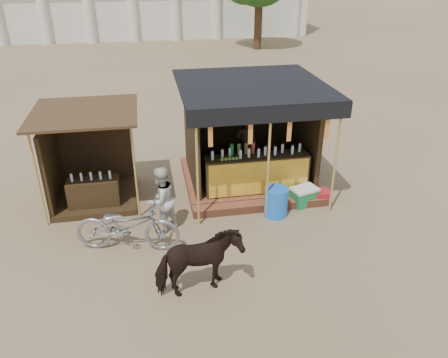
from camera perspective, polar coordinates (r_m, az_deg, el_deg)
name	(u,v)px	position (r m, az deg, el deg)	size (l,w,h in m)	color
ground	(238,262)	(9.03, 1.87, -10.83)	(120.00, 120.00, 0.00)	#846B4C
main_stall	(249,149)	(11.54, 3.31, 3.99)	(3.60, 3.61, 2.78)	#964E31
secondary_stall	(86,169)	(11.33, -17.53, 1.27)	(2.40, 2.40, 2.38)	#352513
cow	(199,264)	(7.95, -3.33, -10.98)	(0.70, 1.55, 1.31)	black
motorbike	(127,225)	(9.31, -12.52, -5.95)	(0.76, 2.19, 1.15)	gray
bystander	(161,200)	(9.70, -8.21, -2.71)	(0.75, 0.58, 1.54)	beige
blue_barrel	(276,202)	(10.42, 6.80, -3.01)	(0.56, 0.56, 0.71)	blue
red_crate	(322,196)	(11.24, 12.70, -2.24)	(0.38, 0.38, 0.33)	maroon
cooler	(304,196)	(11.02, 10.39, -2.21)	(0.74, 0.61, 0.46)	#1A763E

